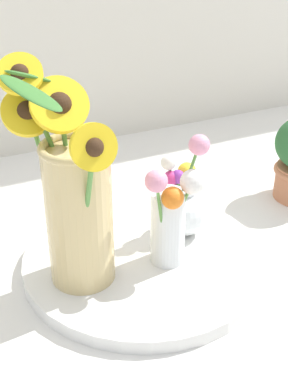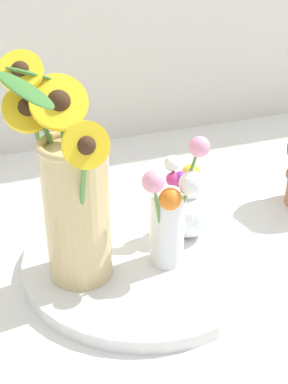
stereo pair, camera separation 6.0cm
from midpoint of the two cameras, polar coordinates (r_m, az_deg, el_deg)
name	(u,v)px [view 1 (the left image)]	position (r m, az deg, el deg)	size (l,w,h in m)	color
ground_plane	(174,286)	(0.87, 1.27, -10.04)	(6.00, 6.00, 0.00)	silver
serving_tray	(144,260)	(0.91, -1.90, -7.29)	(0.41, 0.41, 0.02)	white
mason_jar_sunflowers	(75,199)	(0.79, -9.53, -0.78)	(0.16, 0.20, 0.35)	#D1B77A
vase_small_center	(172,213)	(0.83, 0.90, -2.29)	(0.11, 0.07, 0.22)	white
vase_bulb_right	(183,206)	(0.93, 2.39, -1.54)	(0.08, 0.08, 0.15)	white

